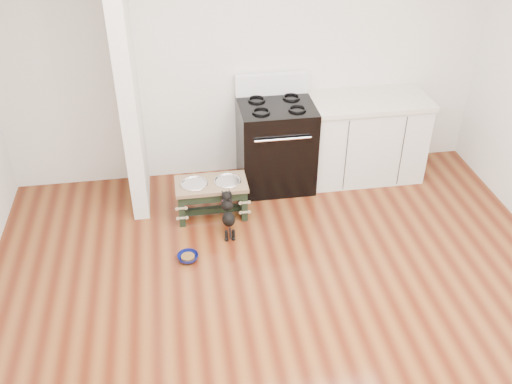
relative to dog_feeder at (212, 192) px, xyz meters
name	(u,v)px	position (x,y,z in m)	size (l,w,h in m)	color
ground	(294,334)	(0.48, -1.66, -0.27)	(5.00, 5.00, 0.00)	#4F1D0E
room_shell	(304,153)	(0.48, -1.66, 1.35)	(5.00, 5.00, 5.00)	silver
partition_wall	(126,75)	(-0.70, 0.44, 1.08)	(0.15, 0.80, 2.70)	silver
oven_range	(276,144)	(0.73, 0.49, 0.21)	(0.76, 0.69, 1.14)	black
cabinet_run	(365,138)	(1.71, 0.51, 0.18)	(1.24, 0.64, 0.91)	silver
dog_feeder	(212,192)	(0.00, 0.00, 0.00)	(0.69, 0.37, 0.40)	black
puppy	(228,213)	(0.12, -0.32, -0.04)	(0.12, 0.36, 0.42)	black
floor_bowl	(188,257)	(-0.28, -0.66, -0.24)	(0.20, 0.20, 0.06)	#0B1253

